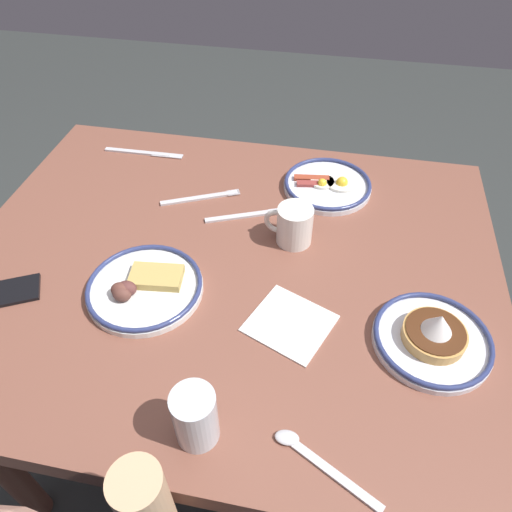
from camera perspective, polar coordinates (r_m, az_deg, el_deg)
ground_plane at (r=1.67m, az=-2.35°, el=-18.54°), size 6.00×6.00×0.00m
dining_table at (r=1.12m, az=-3.32°, el=-3.51°), size 1.20×0.98×0.73m
plate_near_main at (r=1.27m, az=8.58°, el=8.44°), size 0.23×0.23×0.04m
plate_center_pancakes at (r=0.96m, az=20.44°, el=-9.11°), size 0.22×0.22×0.08m
plate_far_companion at (r=1.02m, az=-13.30°, el=-3.62°), size 0.24×0.24×0.05m
coffee_mug at (r=1.08m, az=4.51°, el=3.76°), size 0.11×0.08×0.09m
drinking_glass at (r=0.79m, az=-7.25°, el=-18.76°), size 0.07×0.07×0.11m
cell_phone at (r=1.12m, az=-28.00°, el=-3.97°), size 0.16×0.13×0.01m
paper_napkin at (r=0.95m, az=4.07°, el=-8.04°), size 0.19×0.19×0.00m
fork_near at (r=1.17m, az=-1.36°, el=4.82°), size 0.18×0.09×0.01m
fork_far at (r=1.23m, az=-6.59°, el=6.95°), size 0.19×0.10×0.01m
butter_knife at (r=1.43m, az=-13.27°, el=11.93°), size 0.23×0.02×0.01m
tea_spoon at (r=0.82m, az=6.75°, el=-22.80°), size 0.18×0.10×0.01m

